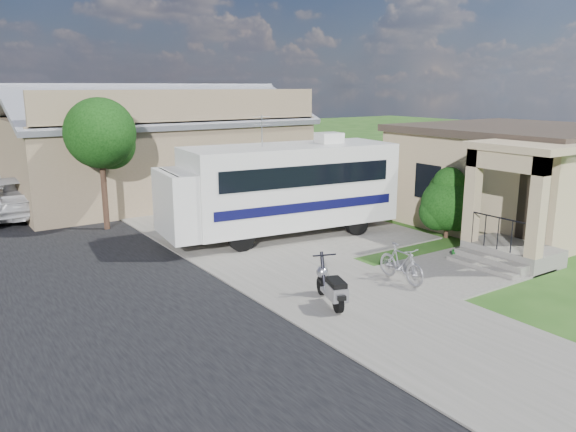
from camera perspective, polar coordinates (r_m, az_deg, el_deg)
ground at (r=14.82m, az=7.10°, el=-6.47°), size 120.00×120.00×0.00m
sidewalk_slab at (r=22.59m, az=-11.83°, el=0.26°), size 4.00×80.00×0.06m
driveway_slab at (r=19.07m, az=1.59°, el=-1.84°), size 7.00×6.00×0.05m
walk_slab at (r=16.26m, az=17.47°, el=-5.12°), size 4.00×3.00×0.05m
house at (r=21.94m, az=22.46°, el=3.81°), size 9.47×7.80×3.54m
warehouse at (r=26.28m, az=-13.36°, el=6.29°), size 12.50×8.40×5.04m
street_tree_a at (r=20.34m, az=-18.29°, el=7.67°), size 2.44×2.40×4.58m
street_tree_b at (r=30.05m, az=-23.74°, el=9.05°), size 2.44×2.40×4.73m
street_tree_c at (r=38.93m, az=-26.26°, el=9.06°), size 2.44×2.40×4.42m
motorhome at (r=18.49m, az=-0.64°, el=3.05°), size 8.02×3.32×3.99m
shrub at (r=19.25m, az=15.91°, el=1.43°), size 1.93×1.84×2.37m
scooter at (r=12.84m, az=4.45°, el=-7.26°), size 0.82×1.58×1.07m
bicycle at (r=14.59m, az=11.42°, el=-4.96°), size 0.53×1.62×0.96m
pickup_truck at (r=24.23m, az=-26.44°, el=1.77°), size 2.76×5.56×1.51m
garden_hose at (r=17.22m, az=17.00°, el=-3.82°), size 0.43×0.43×0.19m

